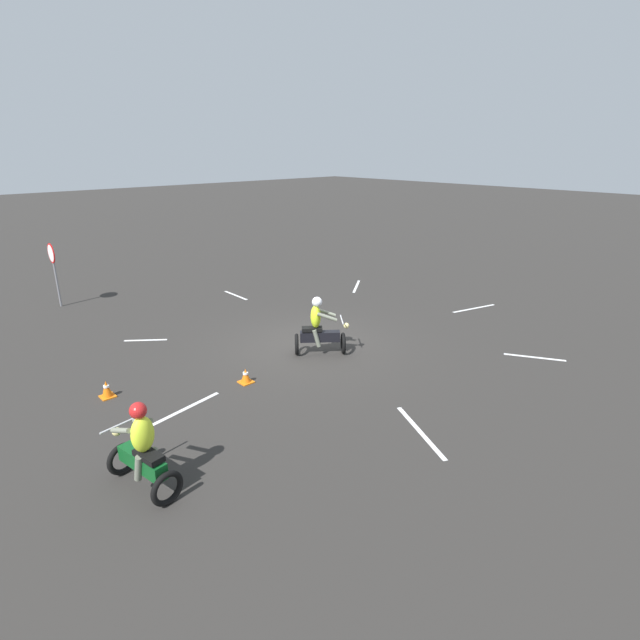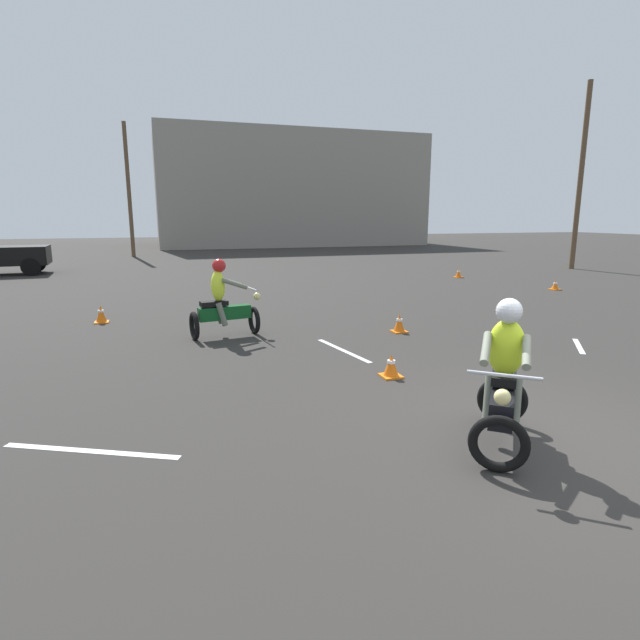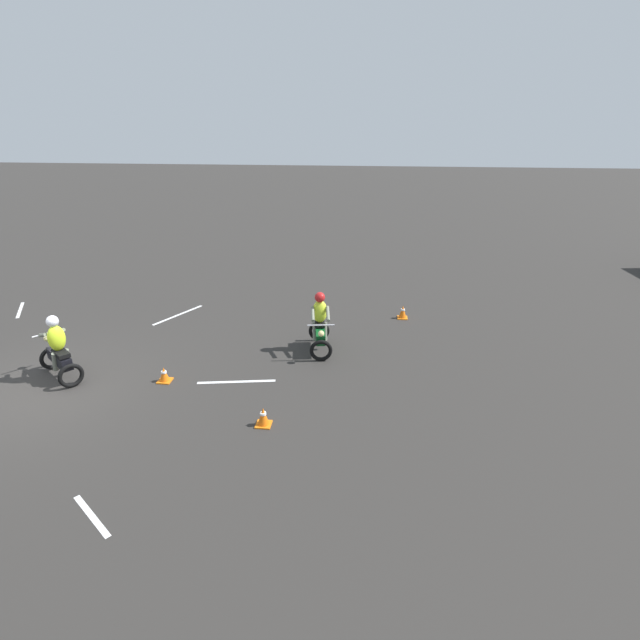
# 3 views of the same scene
# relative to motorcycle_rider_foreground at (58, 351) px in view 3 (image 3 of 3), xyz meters

# --- Properties ---
(ground_plane) EXTENTS (120.00, 120.00, 0.00)m
(ground_plane) POSITION_rel_motorcycle_rider_foreground_xyz_m (0.65, -0.22, -0.73)
(ground_plane) COLOR #2D2B28
(motorcycle_rider_foreground) EXTENTS (1.35, 1.46, 1.66)m
(motorcycle_rider_foreground) POSITION_rel_motorcycle_rider_foreground_xyz_m (0.00, 0.00, 0.00)
(motorcycle_rider_foreground) COLOR black
(motorcycle_rider_foreground) RESTS_ON ground
(motorcycle_rider_background) EXTENTS (1.55, 0.84, 1.66)m
(motorcycle_rider_background) POSITION_rel_motorcycle_rider_foreground_xyz_m (-2.29, 6.10, 0.00)
(motorcycle_rider_background) COLOR black
(motorcycle_rider_background) RESTS_ON ground
(traffic_cone_near_left) EXTENTS (0.32, 0.32, 0.41)m
(traffic_cone_near_left) POSITION_rel_motorcycle_rider_foreground_xyz_m (1.46, 5.33, -0.53)
(traffic_cone_near_left) COLOR orange
(traffic_cone_near_left) RESTS_ON ground
(traffic_cone_near_right) EXTENTS (0.32, 0.32, 0.37)m
(traffic_cone_near_right) POSITION_rel_motorcycle_rider_foreground_xyz_m (-0.11, 2.54, -0.55)
(traffic_cone_near_right) COLOR orange
(traffic_cone_near_right) RESTS_ON ground
(traffic_cone_mid_center) EXTENTS (0.32, 0.32, 0.43)m
(traffic_cone_mid_center) POSITION_rel_motorcycle_rider_foreground_xyz_m (-4.91, 8.46, -0.52)
(traffic_cone_mid_center) COLOR orange
(traffic_cone_mid_center) RESTS_ON ground
(lane_stripe_ne) EXTENTS (0.86, 1.05, 0.01)m
(lane_stripe_ne) POSITION_rel_motorcycle_rider_foreground_xyz_m (4.28, 3.12, -0.72)
(lane_stripe_ne) COLOR silver
(lane_stripe_ne) RESTS_ON ground
(lane_stripe_n) EXTENTS (0.42, 1.87, 0.01)m
(lane_stripe_n) POSITION_rel_motorcycle_rider_foreground_xyz_m (-0.27, 4.28, -0.72)
(lane_stripe_n) COLOR silver
(lane_stripe_n) RESTS_ON ground
(lane_stripe_nw) EXTENTS (1.89, 1.02, 0.01)m
(lane_stripe_nw) POSITION_rel_motorcycle_rider_foreground_xyz_m (-4.38, 1.23, -0.72)
(lane_stripe_nw) COLOR silver
(lane_stripe_nw) RESTS_ON ground
(lane_stripe_sw) EXTENTS (1.44, 0.88, 0.01)m
(lane_stripe_sw) POSITION_rel_motorcycle_rider_foreground_xyz_m (-4.24, -4.19, -0.72)
(lane_stripe_sw) COLOR silver
(lane_stripe_sw) RESTS_ON ground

